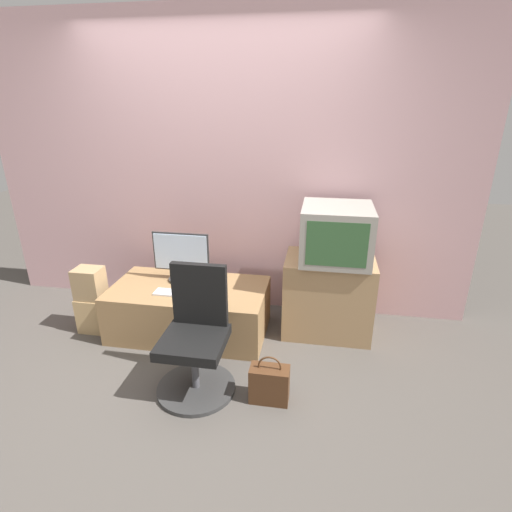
% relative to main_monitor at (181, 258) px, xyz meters
% --- Properties ---
extents(ground_plane, '(12.00, 12.00, 0.00)m').
position_rel_main_monitor_xyz_m(ground_plane, '(0.29, -0.86, -0.63)').
color(ground_plane, '#4C4742').
extents(wall_back, '(4.40, 0.05, 2.60)m').
position_rel_main_monitor_xyz_m(wall_back, '(0.29, 0.46, 0.67)').
color(wall_back, '#CC9EA3').
rests_on(wall_back, ground_plane).
extents(desk, '(1.30, 0.69, 0.42)m').
position_rel_main_monitor_xyz_m(desk, '(0.10, -0.14, -0.42)').
color(desk, '#937047').
rests_on(desk, ground_plane).
extents(side_stand, '(0.73, 0.50, 0.67)m').
position_rel_main_monitor_xyz_m(side_stand, '(1.25, 0.08, -0.29)').
color(side_stand, '#A37F56').
rests_on(side_stand, ground_plane).
extents(main_monitor, '(0.49, 0.24, 0.43)m').
position_rel_main_monitor_xyz_m(main_monitor, '(0.00, 0.00, 0.00)').
color(main_monitor, '#2D2D2D').
rests_on(main_monitor, desk).
extents(keyboard, '(0.35, 0.12, 0.01)m').
position_rel_main_monitor_xyz_m(keyboard, '(0.03, -0.27, -0.20)').
color(keyboard, silver).
rests_on(keyboard, desk).
extents(mouse, '(0.07, 0.04, 0.03)m').
position_rel_main_monitor_xyz_m(mouse, '(0.27, -0.27, -0.19)').
color(mouse, black).
rests_on(mouse, desk).
extents(crt_tv, '(0.55, 0.54, 0.44)m').
position_rel_main_monitor_xyz_m(crt_tv, '(1.28, 0.07, 0.26)').
color(crt_tv, gray).
rests_on(crt_tv, side_stand).
extents(office_chair, '(0.54, 0.54, 0.87)m').
position_rel_main_monitor_xyz_m(office_chair, '(0.37, -0.81, -0.28)').
color(office_chair, '#333333').
rests_on(office_chair, ground_plane).
extents(cardboard_box_lower, '(0.24, 0.20, 0.31)m').
position_rel_main_monitor_xyz_m(cardboard_box_lower, '(-0.73, -0.25, -0.47)').
color(cardboard_box_lower, tan).
rests_on(cardboard_box_lower, ground_plane).
extents(cardboard_box_upper, '(0.22, 0.18, 0.27)m').
position_rel_main_monitor_xyz_m(cardboard_box_upper, '(-0.73, -0.25, -0.18)').
color(cardboard_box_upper, '#A3845B').
rests_on(cardboard_box_upper, cardboard_box_lower).
extents(handbag, '(0.26, 0.14, 0.35)m').
position_rel_main_monitor_xyz_m(handbag, '(0.89, -0.87, -0.50)').
color(handbag, '#4C2D19').
rests_on(handbag, ground_plane).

